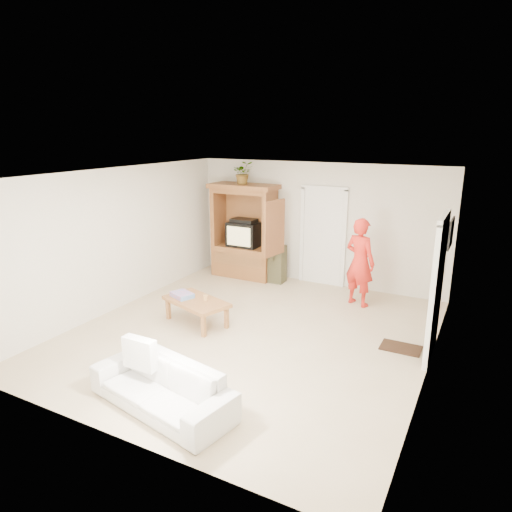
{
  "coord_description": "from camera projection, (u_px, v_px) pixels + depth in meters",
  "views": [
    {
      "loc": [
        3.29,
        -6.07,
        3.24
      ],
      "look_at": [
        -0.22,
        0.6,
        1.15
      ],
      "focal_mm": 32.0,
      "sensor_mm": 36.0,
      "label": 1
    }
  ],
  "objects": [
    {
      "name": "floor",
      "position": [
        251.0,
        333.0,
        7.52
      ],
      "size": [
        6.0,
        6.0,
        0.0
      ],
      "primitive_type": "plane",
      "color": "tan",
      "rests_on": "ground"
    },
    {
      "name": "ceiling",
      "position": [
        250.0,
        174.0,
        6.83
      ],
      "size": [
        6.0,
        6.0,
        0.0
      ],
      "primitive_type": "plane",
      "rotation": [
        3.14,
        0.0,
        0.0
      ],
      "color": "white",
      "rests_on": "floor"
    },
    {
      "name": "wall_back",
      "position": [
        317.0,
        224.0,
        9.73
      ],
      "size": [
        5.5,
        0.0,
        5.5
      ],
      "primitive_type": "plane",
      "rotation": [
        1.57,
        0.0,
        0.0
      ],
      "color": "silver",
      "rests_on": "floor"
    },
    {
      "name": "wall_front",
      "position": [
        110.0,
        328.0,
        4.62
      ],
      "size": [
        5.5,
        0.0,
        5.5
      ],
      "primitive_type": "plane",
      "rotation": [
        -1.57,
        0.0,
        0.0
      ],
      "color": "silver",
      "rests_on": "floor"
    },
    {
      "name": "wall_left",
      "position": [
        119.0,
        239.0,
        8.41
      ],
      "size": [
        0.0,
        6.0,
        6.0
      ],
      "primitive_type": "plane",
      "rotation": [
        1.57,
        0.0,
        1.57
      ],
      "color": "silver",
      "rests_on": "floor"
    },
    {
      "name": "wall_right",
      "position": [
        436.0,
        284.0,
        5.94
      ],
      "size": [
        0.0,
        6.0,
        6.0
      ],
      "primitive_type": "plane",
      "rotation": [
        1.57,
        0.0,
        -1.57
      ],
      "color": "silver",
      "rests_on": "floor"
    },
    {
      "name": "armoire",
      "position": [
        245.0,
        237.0,
        10.26
      ],
      "size": [
        1.82,
        1.14,
        2.1
      ],
      "color": "brown",
      "rests_on": "floor"
    },
    {
      "name": "door_back",
      "position": [
        323.0,
        238.0,
        9.72
      ],
      "size": [
        0.85,
        0.05,
        2.04
      ],
      "primitive_type": "cube",
      "color": "white",
      "rests_on": "floor"
    },
    {
      "name": "doorway_right",
      "position": [
        437.0,
        290.0,
        6.54
      ],
      "size": [
        0.05,
        0.9,
        2.04
      ],
      "primitive_type": "cube",
      "color": "black",
      "rests_on": "floor"
    },
    {
      "name": "framed_picture",
      "position": [
        451.0,
        233.0,
        7.49
      ],
      "size": [
        0.03,
        0.6,
        0.48
      ],
      "primitive_type": "cube",
      "color": "black",
      "rests_on": "wall_right"
    },
    {
      "name": "doormat",
      "position": [
        401.0,
        348.0,
        7.0
      ],
      "size": [
        0.6,
        0.4,
        0.02
      ],
      "primitive_type": "cube",
      "color": "#382316",
      "rests_on": "floor"
    },
    {
      "name": "plant",
      "position": [
        243.0,
        173.0,
        9.86
      ],
      "size": [
        0.58,
        0.57,
        0.49
      ],
      "primitive_type": "imported",
      "rotation": [
        0.0,
        0.0,
        0.68
      ],
      "color": "#4C7238",
      "rests_on": "armoire"
    },
    {
      "name": "man",
      "position": [
        360.0,
        262.0,
        8.55
      ],
      "size": [
        0.72,
        0.59,
        1.69
      ],
      "primitive_type": "imported",
      "rotation": [
        0.0,
        0.0,
        2.79
      ],
      "color": "red",
      "rests_on": "floor"
    },
    {
      "name": "sofa",
      "position": [
        162.0,
        387.0,
        5.44
      ],
      "size": [
        2.01,
        1.1,
        0.56
      ],
      "primitive_type": "imported",
      "rotation": [
        0.0,
        0.0,
        -0.2
      ],
      "color": "silver",
      "rests_on": "floor"
    },
    {
      "name": "coffee_table",
      "position": [
        196.0,
        303.0,
        7.81
      ],
      "size": [
        1.3,
        0.97,
        0.43
      ],
      "rotation": [
        0.0,
        0.0,
        -0.32
      ],
      "color": "olive",
      "rests_on": "floor"
    },
    {
      "name": "towel",
      "position": [
        182.0,
        295.0,
        7.92
      ],
      "size": [
        0.46,
        0.4,
        0.08
      ],
      "primitive_type": "cube",
      "rotation": [
        0.0,
        0.0,
        -0.38
      ],
      "color": "#D64771",
      "rests_on": "coffee_table"
    },
    {
      "name": "candle",
      "position": [
        206.0,
        298.0,
        7.76
      ],
      "size": [
        0.08,
        0.08,
        0.1
      ],
      "primitive_type": "cylinder",
      "color": "tan",
      "rests_on": "coffee_table"
    },
    {
      "name": "backpack_black",
      "position": [
        276.0,
        270.0,
        10.12
      ],
      "size": [
        0.4,
        0.27,
        0.46
      ],
      "primitive_type": null,
      "rotation": [
        0.0,
        0.0,
        0.14
      ],
      "color": "black",
      "rests_on": "floor"
    },
    {
      "name": "backpack_olive",
      "position": [
        275.0,
        264.0,
        9.98
      ],
      "size": [
        0.44,
        0.33,
        0.82
      ],
      "primitive_type": null,
      "rotation": [
        0.0,
        0.0,
        0.02
      ],
      "color": "#47442B",
      "rests_on": "floor"
    }
  ]
}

